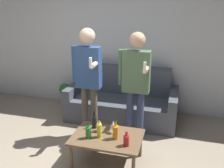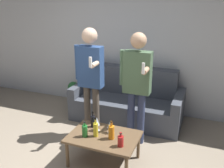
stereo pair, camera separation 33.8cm
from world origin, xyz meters
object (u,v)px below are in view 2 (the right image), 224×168
Objects in this scene: coffee_table at (104,139)px; bottle_orange at (121,141)px; person_standing_left at (90,74)px; person_standing_right at (137,80)px; couch at (128,102)px.

coffee_table is 0.33m from bottle_orange.
person_standing_left reaches higher than person_standing_right.
person_standing_left reaches higher than bottle_orange.
couch is 1.54m from bottle_orange.
person_standing_right is at bearing 93.22° from bottle_orange.
coffee_table is at bearing -52.16° from person_standing_left.
person_standing_right is (0.34, -0.70, 0.67)m from couch.
couch reaches higher than coffee_table.
coffee_table is 0.54× the size of person_standing_right.
bottle_orange is 0.11× the size of person_standing_left.
person_standing_right is (-0.04, 0.78, 0.51)m from bottle_orange.
person_standing_right is (0.24, 0.64, 0.63)m from coffee_table.
bottle_orange is at bearing -86.78° from person_standing_right.
person_standing_left reaches higher than couch.
bottle_orange is 1.17m from person_standing_left.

